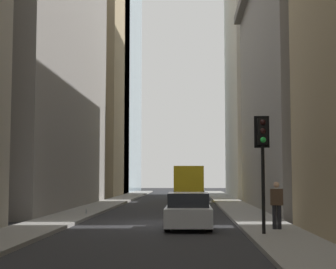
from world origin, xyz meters
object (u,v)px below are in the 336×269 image
Objects in this scene: traffic_light_foreground at (263,146)px; discarded_bottle at (86,212)px; sedan_silver at (188,212)px; delivery_truck at (189,184)px; pedestrian at (277,203)px.

traffic_light_foreground is 14.84× the size of discarded_bottle.
sedan_silver is 7.85m from discarded_bottle.
traffic_light_foreground is 12.17m from discarded_bottle.
delivery_truck is 15.98m from discarded_bottle.
discarded_bottle is at bearing 49.21° from pedestrian.
pedestrian reaches higher than sedan_silver.
delivery_truck is 24.11m from traffic_light_foreground.
sedan_silver is at bearing 64.43° from pedestrian.
sedan_silver is at bearing -137.69° from discarded_bottle.
pedestrian is (-22.39, -3.24, -0.38)m from delivery_truck.
discarded_bottle is (-15.03, 5.28, -1.21)m from delivery_truck.
discarded_bottle is at bearing 42.31° from sedan_silver.
traffic_light_foreground is (-3.08, -2.54, 2.42)m from sedan_silver.
pedestrian is (-1.55, -3.24, 0.42)m from sedan_silver.
delivery_truck reaches higher than pedestrian.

